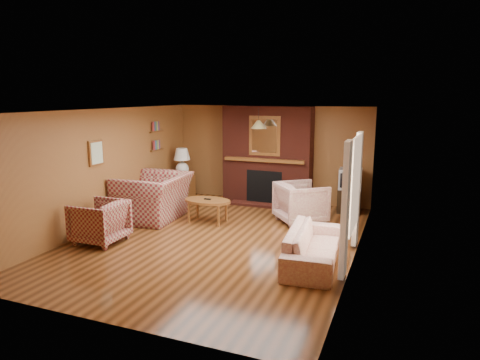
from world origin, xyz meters
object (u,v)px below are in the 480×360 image
at_px(floral_armchair, 301,203).
at_px(tv_stand, 349,201).
at_px(plaid_loveseat, 154,197).
at_px(side_table, 183,188).
at_px(floral_sofa, 313,246).
at_px(fireplace, 267,156).
at_px(plaid_armchair, 100,222).
at_px(coffee_table, 207,202).
at_px(crt_tv, 350,179).
at_px(table_lamp, 182,160).

bearing_deg(floral_armchair, tv_stand, -75.15).
distance_m(plaid_loveseat, side_table, 1.76).
height_order(floral_sofa, side_table, side_table).
relative_size(fireplace, floral_armchair, 2.53).
height_order(plaid_armchair, floral_armchair, floral_armchair).
xyz_separation_m(plaid_loveseat, floral_sofa, (3.75, -1.20, -0.21)).
bearing_deg(plaid_loveseat, fireplace, 136.51).
bearing_deg(tv_stand, floral_sofa, -95.42).
bearing_deg(plaid_loveseat, coffee_table, 94.75).
xyz_separation_m(coffee_table, crt_tv, (2.70, 1.89, 0.35)).
xyz_separation_m(coffee_table, tv_stand, (2.70, 1.90, -0.16)).
distance_m(floral_armchair, tv_stand, 1.46).
xyz_separation_m(floral_sofa, table_lamp, (-4.00, 2.93, 0.75)).
relative_size(fireplace, table_lamp, 3.46).
bearing_deg(coffee_table, crt_tv, 35.02).
relative_size(plaid_loveseat, side_table, 2.32).
relative_size(plaid_armchair, crt_tv, 1.60).
xyz_separation_m(plaid_loveseat, plaid_armchair, (-0.10, -1.65, -0.10)).
bearing_deg(side_table, plaid_armchair, -87.47).
relative_size(tv_stand, crt_tv, 1.04).
xyz_separation_m(floral_armchair, tv_stand, (0.85, 1.18, -0.15)).
relative_size(floral_sofa, table_lamp, 2.81).
bearing_deg(fireplace, crt_tv, -5.30).
height_order(coffee_table, crt_tv, crt_tv).
bearing_deg(table_lamp, floral_sofa, -36.26).
relative_size(floral_sofa, side_table, 3.00).
xyz_separation_m(floral_armchair, crt_tv, (0.85, 1.17, 0.36)).
relative_size(plaid_armchair, floral_sofa, 0.44).
bearing_deg(fireplace, plaid_armchair, -116.42).
xyz_separation_m(plaid_loveseat, coffee_table, (1.20, 0.19, -0.05)).
distance_m(plaid_armchair, floral_sofa, 3.88).
height_order(plaid_loveseat, plaid_armchair, plaid_loveseat).
bearing_deg(crt_tv, coffee_table, -144.98).
xyz_separation_m(fireplace, coffee_table, (-0.65, -2.08, -0.74)).
bearing_deg(plaid_loveseat, crt_tv, 113.75).
height_order(table_lamp, crt_tv, table_lamp).
height_order(fireplace, plaid_loveseat, fireplace).
height_order(plaid_loveseat, crt_tv, crt_tv).
bearing_deg(fireplace, floral_sofa, -61.29).
xyz_separation_m(plaid_armchair, tv_stand, (4.00, 3.74, -0.11)).
distance_m(floral_armchair, side_table, 3.40).
bearing_deg(table_lamp, tv_stand, 4.82).
bearing_deg(plaid_armchair, table_lamp, -178.07).
bearing_deg(coffee_table, floral_sofa, -28.59).
bearing_deg(floral_armchair, floral_sofa, 159.34).
relative_size(floral_sofa, tv_stand, 3.49).
relative_size(plaid_armchair, side_table, 1.32).
bearing_deg(floral_sofa, table_lamp, 48.77).
height_order(floral_sofa, floral_armchair, floral_armchair).
bearing_deg(side_table, table_lamp, 0.00).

